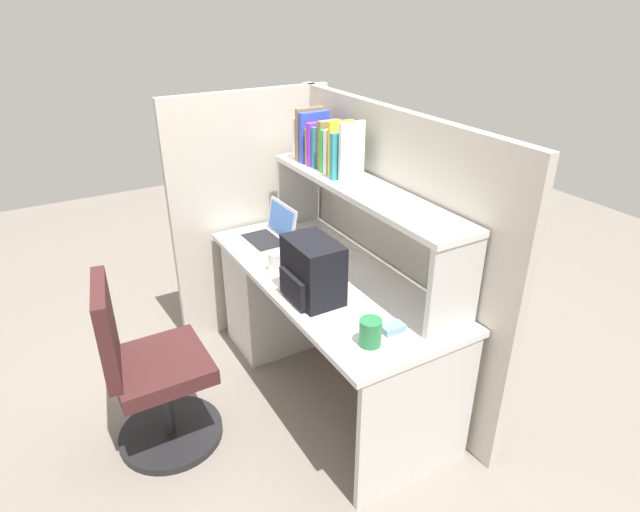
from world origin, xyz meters
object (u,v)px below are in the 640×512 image
object	(u,v)px
paper_cup	(275,262)
snack_canister	(370,332)
office_chair	(150,378)
backpack	(312,271)
laptop	(271,233)
computer_mouse	(393,328)

from	to	relation	value
paper_cup	snack_canister	xyz separation A→B (m)	(0.79, 0.06, 0.01)
paper_cup	office_chair	bearing A→B (deg)	-81.39
backpack	paper_cup	size ratio (longest dim) A/B	2.82
laptop	paper_cup	world-z (taller)	laptop
backpack	computer_mouse	world-z (taller)	backpack
laptop	office_chair	xyz separation A→B (m)	(0.46, -0.88, -0.39)
snack_canister	computer_mouse	bearing A→B (deg)	100.69
backpack	computer_mouse	bearing A→B (deg)	21.26
paper_cup	snack_canister	distance (m)	0.79
snack_canister	office_chair	world-z (taller)	office_chair
laptop	paper_cup	bearing A→B (deg)	-21.85
laptop	paper_cup	distance (m)	0.38
paper_cup	office_chair	size ratio (longest dim) A/B	0.11
computer_mouse	snack_canister	bearing A→B (deg)	-78.48
backpack	computer_mouse	xyz separation A→B (m)	(0.43, 0.17, -0.13)
laptop	snack_canister	xyz separation A→B (m)	(1.14, -0.08, 0.01)
office_chair	paper_cup	bearing A→B (deg)	-72.07
computer_mouse	snack_canister	size ratio (longest dim) A/B	0.87
laptop	computer_mouse	bearing A→B (deg)	3.02
backpack	snack_canister	size ratio (longest dim) A/B	2.52
backpack	snack_canister	distance (m)	0.46
laptop	office_chair	size ratio (longest dim) A/B	0.34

